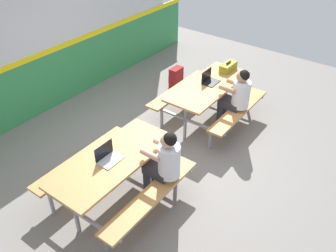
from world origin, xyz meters
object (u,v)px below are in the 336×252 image
(picnic_table_right, at_px, (208,93))
(student_further, at_px, (237,95))
(student_nearer, at_px, (164,161))
(laptop_silver, at_px, (108,157))
(laptop_dark, at_px, (209,80))
(toolbox_grey, at_px, (228,67))
(picnic_table_left, at_px, (114,168))
(backpack_dark, at_px, (176,77))

(picnic_table_right, xyz_separation_m, student_further, (0.02, -0.56, 0.13))
(student_nearer, relative_size, laptop_silver, 3.73)
(laptop_dark, distance_m, toolbox_grey, 0.63)
(picnic_table_right, distance_m, laptop_silver, 2.57)
(student_further, height_order, laptop_silver, student_further)
(laptop_silver, relative_size, laptop_dark, 1.00)
(laptop_silver, height_order, toolbox_grey, laptop_silver)
(laptop_silver, height_order, laptop_dark, same)
(picnic_table_left, xyz_separation_m, student_further, (2.53, -0.49, 0.13))
(picnic_table_left, xyz_separation_m, backpack_dark, (3.19, 1.29, -0.36))
(picnic_table_right, bearing_deg, laptop_silver, -179.26)
(picnic_table_right, bearing_deg, student_further, -88.00)
(picnic_table_right, bearing_deg, toolbox_grey, 0.93)
(picnic_table_right, xyz_separation_m, toolbox_grey, (0.71, 0.01, 0.24))
(picnic_table_left, height_order, student_further, student_further)
(picnic_table_left, relative_size, toolbox_grey, 4.60)
(student_further, distance_m, backpack_dark, 1.95)
(laptop_silver, bearing_deg, toolbox_grey, 0.78)
(picnic_table_left, height_order, laptop_dark, laptop_dark)
(student_nearer, height_order, student_further, same)
(picnic_table_right, bearing_deg, picnic_table_left, -178.41)
(picnic_table_right, distance_m, student_nearer, 2.20)
(laptop_silver, bearing_deg, laptop_dark, 1.55)
(picnic_table_left, height_order, picnic_table_right, same)
(student_nearer, bearing_deg, laptop_silver, 127.74)
(picnic_table_left, relative_size, student_further, 1.52)
(student_nearer, bearing_deg, student_further, 1.70)
(picnic_table_left, distance_m, toolbox_grey, 3.23)
(picnic_table_left, xyz_separation_m, toolbox_grey, (3.22, 0.08, 0.24))
(laptop_dark, xyz_separation_m, backpack_dark, (0.59, 1.18, -0.57))
(student_nearer, distance_m, laptop_dark, 2.29)
(student_nearer, bearing_deg, laptop_dark, 16.75)
(picnic_table_right, relative_size, backpack_dark, 4.18)
(laptop_dark, bearing_deg, picnic_table_right, -154.53)
(picnic_table_left, relative_size, laptop_silver, 5.69)
(laptop_dark, bearing_deg, student_further, -95.93)
(student_further, relative_size, laptop_silver, 3.73)
(picnic_table_right, relative_size, laptop_dark, 5.69)
(student_nearer, bearing_deg, picnic_table_left, 126.31)
(student_nearer, xyz_separation_m, student_further, (2.13, 0.06, 0.00))
(picnic_table_right, height_order, toolbox_grey, toolbox_grey)
(picnic_table_right, height_order, backpack_dark, picnic_table_right)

